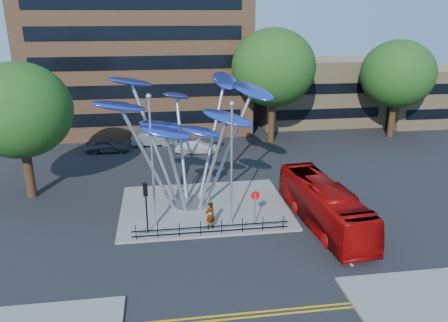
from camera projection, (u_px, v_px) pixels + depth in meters
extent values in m
plane|color=black|center=(231.00, 249.00, 26.42)|extent=(120.00, 120.00, 0.00)
cube|color=slate|center=(204.00, 207.00, 31.87)|extent=(12.00, 9.00, 0.15)
cube|color=gold|center=(251.00, 313.00, 20.80)|extent=(40.00, 0.12, 0.01)
cube|color=gold|center=(252.00, 317.00, 20.52)|extent=(40.00, 0.12, 0.01)
cube|color=tan|center=(318.00, 91.00, 55.37)|extent=(15.00, 8.00, 8.00)
cube|color=tan|center=(428.00, 95.00, 55.58)|extent=(12.00, 8.00, 7.00)
cylinder|color=black|center=(272.00, 116.00, 47.17)|extent=(0.70, 0.70, 5.72)
ellipsoid|color=#124113|center=(273.00, 68.00, 45.47)|extent=(8.80, 8.80, 8.10)
cylinder|color=black|center=(28.00, 167.00, 33.07)|extent=(0.70, 0.70, 4.84)
ellipsoid|color=#124113|center=(19.00, 110.00, 31.64)|extent=(7.60, 7.60, 6.99)
cylinder|color=black|center=(392.00, 115.00, 49.19)|extent=(0.70, 0.70, 5.06)
ellipsoid|color=#124113|center=(398.00, 74.00, 47.69)|extent=(8.00, 8.00, 7.36)
cylinder|color=#9EA0A5|center=(190.00, 203.00, 32.16)|extent=(2.80, 2.80, 0.12)
cylinder|color=#9EA0A5|center=(172.00, 157.00, 30.18)|extent=(0.24, 0.24, 7.80)
ellipsoid|color=blue|center=(119.00, 106.00, 27.54)|extent=(3.92, 2.95, 1.39)
cylinder|color=#9EA0A5|center=(184.00, 168.00, 30.15)|extent=(0.24, 0.24, 6.40)
ellipsoid|color=blue|center=(165.00, 132.00, 26.88)|extent=(3.47, 1.78, 1.31)
cylinder|color=#9EA0A5|center=(198.00, 162.00, 30.37)|extent=(0.24, 0.24, 7.00)
ellipsoid|color=blue|center=(227.00, 118.00, 27.98)|extent=(3.81, 3.11, 1.36)
cylinder|color=#9EA0A5|center=(206.00, 150.00, 31.01)|extent=(0.24, 0.24, 8.20)
ellipsoid|color=blue|center=(252.00, 91.00, 30.51)|extent=(3.52, 4.06, 1.44)
cylinder|color=#9EA0A5|center=(199.00, 144.00, 31.73)|extent=(0.24, 0.24, 8.60)
ellipsoid|color=blue|center=(225.00, 80.00, 32.50)|extent=(2.21, 3.79, 1.39)
cylinder|color=#9EA0A5|center=(185.00, 152.00, 31.88)|extent=(0.24, 0.24, 7.40)
ellipsoid|color=blue|center=(176.00, 96.00, 33.06)|extent=(3.02, 3.71, 1.34)
cylinder|color=#9EA0A5|center=(174.00, 146.00, 30.98)|extent=(0.24, 0.24, 8.80)
ellipsoid|color=blue|center=(131.00, 82.00, 30.48)|extent=(3.88, 3.60, 1.42)
ellipsoid|color=blue|center=(162.00, 125.00, 30.17)|extent=(3.40, 1.96, 1.13)
ellipsoid|color=blue|center=(202.00, 132.00, 30.10)|extent=(3.39, 2.16, 1.11)
cylinder|color=#9EA0A5|center=(152.00, 165.00, 27.65)|extent=(0.14, 0.14, 8.50)
sphere|color=#9EA0A5|center=(149.00, 96.00, 26.22)|extent=(0.36, 0.36, 0.36)
cylinder|color=#9EA0A5|center=(232.00, 167.00, 27.94)|extent=(0.14, 0.14, 8.00)
sphere|color=#9EA0A5|center=(232.00, 104.00, 26.60)|extent=(0.36, 0.36, 0.36)
cylinder|color=black|center=(147.00, 210.00, 27.50)|extent=(0.10, 0.10, 3.20)
cube|color=black|center=(145.00, 190.00, 27.05)|extent=(0.28, 0.18, 0.85)
sphere|color=#FF0C0C|center=(145.00, 185.00, 26.96)|extent=(0.18, 0.18, 0.18)
cylinder|color=#9EA0A5|center=(255.00, 210.00, 28.61)|extent=(0.08, 0.08, 2.30)
cylinder|color=red|center=(255.00, 195.00, 28.31)|extent=(0.60, 0.04, 0.60)
cube|color=white|center=(255.00, 195.00, 28.33)|extent=(0.42, 0.03, 0.10)
cylinder|color=black|center=(136.00, 232.00, 27.02)|extent=(0.05, 0.05, 1.00)
cylinder|color=black|center=(158.00, 231.00, 27.20)|extent=(0.05, 0.05, 1.00)
cylinder|color=black|center=(179.00, 229.00, 27.38)|extent=(0.05, 0.05, 1.00)
cylinder|color=black|center=(201.00, 228.00, 27.57)|extent=(0.05, 0.05, 1.00)
cylinder|color=black|center=(222.00, 226.00, 27.75)|extent=(0.05, 0.05, 1.00)
cylinder|color=black|center=(242.00, 225.00, 27.93)|extent=(0.05, 0.05, 1.00)
cylinder|color=black|center=(263.00, 224.00, 28.12)|extent=(0.05, 0.05, 1.00)
cylinder|color=black|center=(283.00, 222.00, 28.30)|extent=(0.05, 0.05, 1.00)
cube|color=black|center=(211.00, 227.00, 27.64)|extent=(10.00, 0.06, 0.06)
cube|color=black|center=(211.00, 231.00, 27.76)|extent=(10.00, 0.06, 0.06)
imported|color=#970706|center=(324.00, 205.00, 28.91)|extent=(3.32, 10.73, 2.94)
imported|color=gray|center=(210.00, 215.00, 28.27)|extent=(0.81, 0.71, 1.88)
imported|color=#404247|center=(107.00, 145.00, 44.29)|extent=(4.28, 1.83, 1.44)
imported|color=#95979C|center=(152.00, 139.00, 46.57)|extent=(4.39, 1.65, 1.43)
imported|color=silver|center=(197.00, 146.00, 44.25)|extent=(4.63, 2.17, 1.31)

